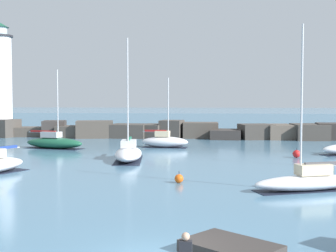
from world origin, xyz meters
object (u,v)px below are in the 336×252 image
at_px(sailboat_moored_3, 165,141).
at_px(mooring_buoy_far_side, 297,154).
at_px(sailboat_moored_0, 128,153).
at_px(mooring_buoy_orange_near, 179,179).
at_px(sailboat_moored_2, 309,181).
at_px(sailboat_moored_5, 54,142).

bearing_deg(sailboat_moored_3, mooring_buoy_far_side, -31.08).
height_order(sailboat_moored_0, sailboat_moored_3, sailboat_moored_0).
xyz_separation_m(sailboat_moored_3, mooring_buoy_orange_near, (3.55, -22.47, -0.42)).
distance_m(sailboat_moored_0, sailboat_moored_2, 18.35).
bearing_deg(mooring_buoy_orange_near, sailboat_moored_3, 98.99).
xyz_separation_m(sailboat_moored_2, sailboat_moored_3, (-11.49, 24.09, 0.12)).
height_order(sailboat_moored_5, mooring_buoy_orange_near, sailboat_moored_5).
xyz_separation_m(sailboat_moored_0, mooring_buoy_orange_near, (5.47, -10.91, -0.38)).
bearing_deg(sailboat_moored_3, mooring_buoy_orange_near, -81.01).
relative_size(sailboat_moored_0, sailboat_moored_2, 1.10).
relative_size(sailboat_moored_3, mooring_buoy_orange_near, 10.16).
bearing_deg(mooring_buoy_orange_near, sailboat_moored_5, 128.08).
distance_m(sailboat_moored_0, mooring_buoy_orange_near, 12.21).
height_order(sailboat_moored_0, mooring_buoy_far_side, sailboat_moored_0).
relative_size(sailboat_moored_0, sailboat_moored_5, 1.24).
height_order(sailboat_moored_0, mooring_buoy_orange_near, sailboat_moored_0).
xyz_separation_m(sailboat_moored_0, sailboat_moored_3, (1.91, 11.56, 0.04)).
relative_size(sailboat_moored_5, mooring_buoy_far_side, 9.46).
bearing_deg(sailboat_moored_2, sailboat_moored_3, 115.49).
bearing_deg(sailboat_moored_5, mooring_buoy_far_side, -12.36).
bearing_deg(sailboat_moored_0, mooring_buoy_far_side, 12.91).
distance_m(sailboat_moored_3, mooring_buoy_orange_near, 22.76).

